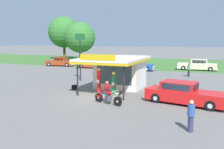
# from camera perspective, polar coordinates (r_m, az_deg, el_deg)

# --- Properties ---
(ground_plane) EXTENTS (300.00, 300.00, 0.00)m
(ground_plane) POSITION_cam_1_polar(r_m,az_deg,el_deg) (18.37, -4.34, -5.48)
(ground_plane) COLOR slate
(grass_verge_strip) EXTENTS (120.00, 24.00, 0.01)m
(grass_verge_strip) POSITION_cam_1_polar(r_m,az_deg,el_deg) (46.86, 12.21, 2.66)
(grass_verge_strip) COLOR #3D6B2D
(grass_verge_strip) RESTS_ON ground
(service_station_kiosk) EXTENTS (4.72, 6.90, 3.31)m
(service_station_kiosk) POSITION_cam_1_polar(r_m,az_deg,el_deg) (21.72, 1.72, 1.12)
(service_station_kiosk) COLOR silver
(service_station_kiosk) RESTS_ON ground
(gas_pump_nearside) EXTENTS (0.44, 0.44, 2.10)m
(gas_pump_nearside) POSITION_cam_1_polar(r_m,az_deg,el_deg) (19.37, -3.17, -1.85)
(gas_pump_nearside) COLOR slate
(gas_pump_nearside) RESTS_ON ground
(gas_pump_offside) EXTENTS (0.44, 0.44, 1.88)m
(gas_pump_offside) POSITION_cam_1_polar(r_m,az_deg,el_deg) (18.88, 0.44, -2.43)
(gas_pump_offside) COLOR slate
(gas_pump_offside) RESTS_ON ground
(motorcycle_with_rider) EXTENTS (2.26, 0.92, 1.58)m
(motorcycle_with_rider) POSITION_cam_1_polar(r_m,az_deg,el_deg) (16.38, -1.06, -4.79)
(motorcycle_with_rider) COLOR black
(motorcycle_with_rider) RESTS_ON ground
(featured_classic_sedan) EXTENTS (5.70, 2.85, 1.51)m
(featured_classic_sedan) POSITION_cam_1_polar(r_m,az_deg,el_deg) (17.16, 16.81, -4.41)
(featured_classic_sedan) COLOR red
(featured_classic_sedan) RESTS_ON ground
(parked_car_second_row_spare) EXTENTS (5.11, 2.50, 1.53)m
(parked_car_second_row_spare) POSITION_cam_1_polar(r_m,az_deg,el_deg) (41.74, -12.24, 2.94)
(parked_car_second_row_spare) COLOR #993819
(parked_car_second_row_spare) RESTS_ON ground
(parked_car_back_row_left) EXTENTS (5.61, 2.04, 1.60)m
(parked_car_back_row_left) POSITION_cam_1_polar(r_m,az_deg,el_deg) (37.19, 19.69, 2.10)
(parked_car_back_row_left) COLOR beige
(parked_car_back_row_left) RESTS_ON ground
(parked_car_back_row_right) EXTENTS (4.91, 2.20, 1.48)m
(parked_car_back_row_right) POSITION_cam_1_polar(r_m,az_deg,el_deg) (37.86, -4.65, 2.58)
(parked_car_back_row_right) COLOR #993819
(parked_car_back_row_right) RESTS_ON ground
(parked_car_back_row_centre) EXTENTS (5.36, 2.39, 1.48)m
(parked_car_back_row_centre) POSITION_cam_1_polar(r_m,az_deg,el_deg) (34.87, 5.64, 2.11)
(parked_car_back_row_centre) COLOR #19479E
(parked_car_back_row_centre) RESTS_ON ground
(bystander_leaning_by_kiosk) EXTENTS (0.34, 0.34, 1.54)m
(bystander_leaning_by_kiosk) POSITION_cam_1_polar(r_m,az_deg,el_deg) (12.03, 18.29, -9.24)
(bystander_leaning_by_kiosk) COLOR #2D3351
(bystander_leaning_by_kiosk) RESTS_ON ground
(bystander_strolling_foreground) EXTENTS (0.34, 0.34, 1.63)m
(bystander_strolling_foreground) POSITION_cam_1_polar(r_m,az_deg,el_deg) (30.16, 17.82, 1.15)
(bystander_strolling_foreground) COLOR black
(bystander_strolling_foreground) RESTS_ON ground
(tree_oak_far_left) EXTENTS (6.23, 6.23, 8.03)m
(tree_oak_far_left) POSITION_cam_1_polar(r_m,az_deg,el_deg) (49.78, -7.58, 8.63)
(tree_oak_far_left) COLOR brown
(tree_oak_far_left) RESTS_ON ground
(tree_oak_distant_spare) EXTENTS (7.10, 7.10, 9.74)m
(tree_oak_distant_spare) POSITION_cam_1_polar(r_m,az_deg,el_deg) (56.56, -11.34, 9.77)
(tree_oak_distant_spare) COLOR brown
(tree_oak_distant_spare) RESTS_ON ground
(roadside_pole_sign) EXTENTS (1.10, 0.12, 5.02)m
(roadside_pole_sign) POSITION_cam_1_polar(r_m,az_deg,el_deg) (25.73, -7.61, 6.04)
(roadside_pole_sign) COLOR black
(roadside_pole_sign) RESTS_ON ground
(spare_tire_stack) EXTENTS (0.60, 0.60, 0.36)m
(spare_tire_stack) POSITION_cam_1_polar(r_m,az_deg,el_deg) (21.61, -8.83, -3.00)
(spare_tire_stack) COLOR black
(spare_tire_stack) RESTS_ON ground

